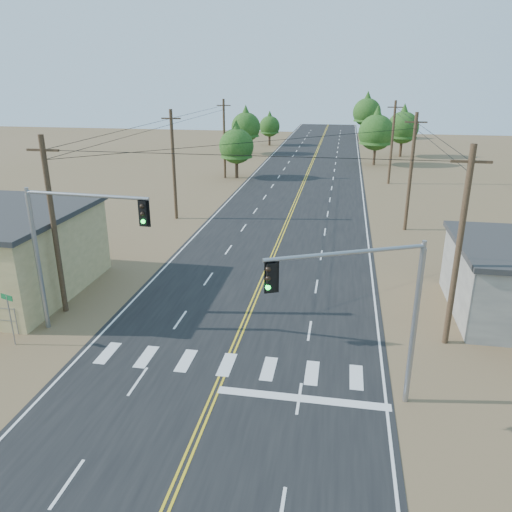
# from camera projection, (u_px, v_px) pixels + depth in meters

# --- Properties ---
(ground) EXTENTS (220.00, 220.00, 0.00)m
(ground) POSITION_uv_depth(u_px,v_px,m) (170.00, 499.00, 16.08)
(ground) COLOR brown
(ground) RESTS_ON ground
(road) EXTENTS (15.00, 200.00, 0.02)m
(road) POSITION_uv_depth(u_px,v_px,m) (284.00, 230.00, 43.83)
(road) COLOR black
(road) RESTS_ON ground
(utility_pole_left_near) EXTENTS (1.80, 0.30, 10.00)m
(utility_pole_left_near) POSITION_uv_depth(u_px,v_px,m) (54.00, 226.00, 27.14)
(utility_pole_left_near) COLOR #4C3826
(utility_pole_left_near) RESTS_ON ground
(utility_pole_left_mid) EXTENTS (1.80, 0.30, 10.00)m
(utility_pole_left_mid) POSITION_uv_depth(u_px,v_px,m) (174.00, 164.00, 45.64)
(utility_pole_left_mid) COLOR #4C3826
(utility_pole_left_mid) RESTS_ON ground
(utility_pole_left_far) EXTENTS (1.80, 0.30, 10.00)m
(utility_pole_left_far) POSITION_uv_depth(u_px,v_px,m) (224.00, 138.00, 64.14)
(utility_pole_left_far) COLOR #4C3826
(utility_pole_left_far) RESTS_ON ground
(utility_pole_right_near) EXTENTS (1.80, 0.30, 10.00)m
(utility_pole_right_near) POSITION_uv_depth(u_px,v_px,m) (459.00, 248.00, 23.72)
(utility_pole_right_near) COLOR #4C3826
(utility_pole_right_near) RESTS_ON ground
(utility_pole_right_mid) EXTENTS (1.80, 0.30, 10.00)m
(utility_pole_right_mid) POSITION_uv_depth(u_px,v_px,m) (411.00, 172.00, 42.22)
(utility_pole_right_mid) COLOR #4C3826
(utility_pole_right_mid) RESTS_ON ground
(utility_pole_right_far) EXTENTS (1.80, 0.30, 10.00)m
(utility_pole_right_far) POSITION_uv_depth(u_px,v_px,m) (392.00, 142.00, 60.72)
(utility_pole_right_far) COLOR #4C3826
(utility_pole_right_far) RESTS_ON ground
(signal_mast_left) EXTENTS (6.61, 0.80, 7.67)m
(signal_mast_left) POSITION_uv_depth(u_px,v_px,m) (67.00, 238.00, 24.81)
(signal_mast_left) COLOR gray
(signal_mast_left) RESTS_ON ground
(signal_mast_right) EXTENTS (5.81, 2.85, 7.07)m
(signal_mast_right) POSITION_uv_depth(u_px,v_px,m) (374.00, 301.00, 18.82)
(signal_mast_right) COLOR gray
(signal_mast_right) RESTS_ON ground
(street_sign) EXTENTS (0.79, 0.28, 2.76)m
(street_sign) POSITION_uv_depth(u_px,v_px,m) (9.00, 312.00, 24.64)
(street_sign) COLOR gray
(street_sign) RESTS_ON ground
(tree_left_near) EXTENTS (4.50, 4.50, 7.49)m
(tree_left_near) POSITION_uv_depth(u_px,v_px,m) (236.00, 143.00, 64.46)
(tree_left_near) COLOR #3F2D1E
(tree_left_near) RESTS_ON ground
(tree_left_mid) EXTENTS (4.89, 4.89, 8.15)m
(tree_left_mid) POSITION_uv_depth(u_px,v_px,m) (246.00, 124.00, 84.29)
(tree_left_mid) COLOR #3F2D1E
(tree_left_mid) RESTS_ON ground
(tree_left_far) EXTENTS (3.89, 3.89, 6.48)m
(tree_left_far) POSITION_uv_depth(u_px,v_px,m) (270.00, 124.00, 94.92)
(tree_left_far) COLOR #3F2D1E
(tree_left_far) RESTS_ON ground
(tree_right_near) EXTENTS (5.22, 5.22, 8.69)m
(tree_right_near) POSITION_uv_depth(u_px,v_px,m) (377.00, 129.00, 73.55)
(tree_right_near) COLOR #3F2D1E
(tree_right_near) RESTS_ON ground
(tree_right_mid) EXTENTS (5.14, 5.14, 8.56)m
(tree_right_mid) POSITION_uv_depth(u_px,v_px,m) (403.00, 124.00, 81.17)
(tree_right_mid) COLOR #3F2D1E
(tree_right_mid) RESTS_ON ground
(tree_right_far) EXTENTS (5.82, 5.82, 9.71)m
(tree_right_far) POSITION_uv_depth(u_px,v_px,m) (367.00, 109.00, 105.10)
(tree_right_far) COLOR #3F2D1E
(tree_right_far) RESTS_ON ground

